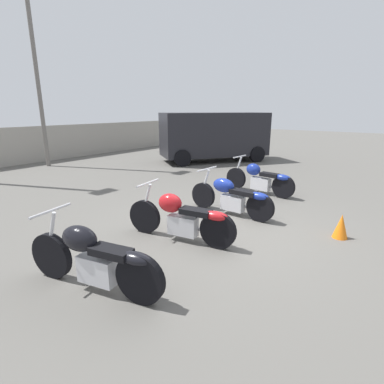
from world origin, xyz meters
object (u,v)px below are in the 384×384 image
Objects in this scene: motorcycle_slot_0 at (94,258)px; traffic_cone_near at (341,226)px; motorcycle_slot_1 at (181,217)px; motorcycle_slot_3 at (260,179)px; motorcycle_slot_2 at (232,196)px; parked_van at (214,135)px; light_pole_right at (31,29)px.

traffic_cone_near is (3.71, -2.24, -0.23)m from motorcycle_slot_0.
motorcycle_slot_1 is 1.00× the size of motorcycle_slot_3.
motorcycle_slot_0 is at bearing -177.63° from motorcycle_slot_2.
parked_van is (3.85, 3.99, 0.77)m from motorcycle_slot_3.
motorcycle_slot_1 is 8.72m from parked_van.
motorcycle_slot_3 reaches higher than motorcycle_slot_2.
light_pole_right is at bearing 82.61° from parked_van.
motorcycle_slot_0 is at bearing 150.15° from parked_van.
motorcycle_slot_0 is 0.98× the size of motorcycle_slot_1.
parked_van is (5.87, 4.21, 0.77)m from motorcycle_slot_2.
motorcycle_slot_1 reaches higher than motorcycle_slot_2.
motorcycle_slot_1 is 0.44× the size of parked_van.
light_pole_right is 19.81× the size of traffic_cone_near.
parked_van reaches higher than motorcycle_slot_0.
motorcycle_slot_0 reaches higher than motorcycle_slot_3.
motorcycle_slot_1 is 4.72× the size of traffic_cone_near.
motorcycle_slot_0 is 3.63m from motorcycle_slot_2.
light_pole_right is 11.16m from motorcycle_slot_0.
traffic_cone_near is at bearing -93.20° from light_pole_right.
motorcycle_slot_0 is 4.34m from traffic_cone_near.
light_pole_right is at bearing 86.80° from traffic_cone_near.
motorcycle_slot_2 is 2.26m from traffic_cone_near.
motorcycle_slot_3 is (1.31, -8.89, -4.77)m from light_pole_right.
motorcycle_slot_0 is 1.88m from motorcycle_slot_1.
light_pole_right is 10.31m from motorcycle_slot_2.
motorcycle_slot_1 is (1.88, 0.06, -0.02)m from motorcycle_slot_0.
motorcycle_slot_3 is 4.71× the size of traffic_cone_near.
motorcycle_slot_0 is 4.62× the size of traffic_cone_near.
motorcycle_slot_2 is 0.43× the size of parked_van.
light_pole_right is at bearing 87.73° from motorcycle_slot_2.
motorcycle_slot_2 is 2.03m from motorcycle_slot_3.
motorcycle_slot_3 is at bearing 8.57° from motorcycle_slot_2.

